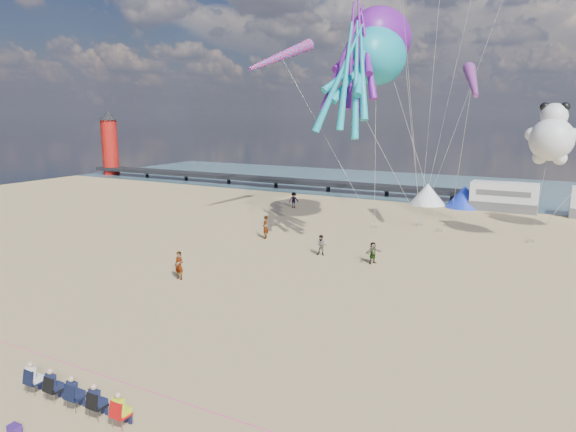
# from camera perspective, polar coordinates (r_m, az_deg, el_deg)

# --- Properties ---
(ground) EXTENTS (120.00, 120.00, 0.00)m
(ground) POSITION_cam_1_polar(r_m,az_deg,el_deg) (23.44, -3.81, -14.30)
(ground) COLOR tan
(ground) RESTS_ON ground
(water) EXTENTS (120.00, 120.00, 0.00)m
(water) POSITION_cam_1_polar(r_m,az_deg,el_deg) (74.40, 19.38, 2.89)
(water) COLOR #385D6C
(water) RESTS_ON ground
(pier) EXTENTS (60.00, 3.00, 0.50)m
(pier) POSITION_cam_1_polar(r_m,az_deg,el_deg) (73.86, -4.06, 4.21)
(pier) COLOR black
(pier) RESTS_ON ground
(lighthouse) EXTENTS (2.60, 2.60, 9.00)m
(lighthouse) POSITION_cam_1_polar(r_m,az_deg,el_deg) (91.60, -19.17, 7.20)
(lighthouse) COLOR #A5140F
(lighthouse) RESTS_ON ground
(motorhome_0) EXTENTS (6.60, 2.50, 3.00)m
(motorhome_0) POSITION_cam_1_polar(r_m,az_deg,el_deg) (58.71, 22.86, 1.99)
(motorhome_0) COLOR silver
(motorhome_0) RESTS_ON ground
(tent_white) EXTENTS (4.00, 4.00, 2.40)m
(tent_white) POSITION_cam_1_polar(r_m,az_deg,el_deg) (60.02, 15.24, 2.38)
(tent_white) COLOR white
(tent_white) RESTS_ON ground
(tent_blue) EXTENTS (4.00, 4.00, 2.40)m
(tent_blue) POSITION_cam_1_polar(r_m,az_deg,el_deg) (59.26, 19.00, 2.05)
(tent_blue) COLOR #1933CC
(tent_blue) RESTS_ON ground
(spectator_row) EXTENTS (6.10, 0.90, 1.30)m
(spectator_row) POSITION_cam_1_polar(r_m,az_deg,el_deg) (20.20, -22.54, -17.59)
(spectator_row) COLOR black
(spectator_row) RESTS_ON ground
(cooler_purple) EXTENTS (0.40, 0.30, 0.32)m
(cooler_purple) POSITION_cam_1_polar(r_m,az_deg,el_deg) (19.89, -28.10, -20.20)
(cooler_purple) COLOR navy
(cooler_purple) RESTS_ON ground
(rope_line) EXTENTS (34.00, 0.03, 0.03)m
(rope_line) POSITION_cam_1_polar(r_m,az_deg,el_deg) (19.89, -11.96, -19.48)
(rope_line) COLOR #F2338C
(rope_line) RESTS_ON ground
(standing_person) EXTENTS (0.68, 0.47, 1.78)m
(standing_person) POSITION_cam_1_polar(r_m,az_deg,el_deg) (32.56, -12.01, -5.40)
(standing_person) COLOR tan
(standing_person) RESTS_ON ground
(beachgoer_1) EXTENTS (0.80, 0.59, 1.51)m
(beachgoer_1) POSITION_cam_1_polar(r_m,az_deg,el_deg) (37.24, 3.74, -3.27)
(beachgoer_1) COLOR #7F6659
(beachgoer_1) RESTS_ON ground
(beachgoer_2) EXTENTS (1.06, 1.05, 1.73)m
(beachgoer_2) POSITION_cam_1_polar(r_m,az_deg,el_deg) (55.78, 0.65, 1.78)
(beachgoer_2) COLOR #7F6659
(beachgoer_2) RESTS_ON ground
(beachgoer_4) EXTENTS (0.78, 0.94, 1.50)m
(beachgoer_4) POSITION_cam_1_polar(r_m,az_deg,el_deg) (35.68, 9.41, -4.06)
(beachgoer_4) COLOR #7F6659
(beachgoer_4) RESTS_ON ground
(beachgoer_5) EXTENTS (1.20, 1.82, 1.88)m
(beachgoer_5) POSITION_cam_1_polar(r_m,az_deg,el_deg) (42.15, -2.54, -1.27)
(beachgoer_5) COLOR #7F6659
(beachgoer_5) RESTS_ON ground
(sandbag_a) EXTENTS (0.50, 0.35, 0.22)m
(sandbag_a) POSITION_cam_1_polar(r_m,az_deg,el_deg) (46.54, 9.58, -1.26)
(sandbag_a) COLOR gray
(sandbag_a) RESTS_ON ground
(sandbag_b) EXTENTS (0.50, 0.35, 0.22)m
(sandbag_b) POSITION_cam_1_polar(r_m,az_deg,el_deg) (46.62, 16.49, -1.55)
(sandbag_b) COLOR gray
(sandbag_b) RESTS_ON ground
(sandbag_c) EXTENTS (0.50, 0.35, 0.22)m
(sandbag_c) POSITION_cam_1_polar(r_m,az_deg,el_deg) (45.43, 25.36, -2.52)
(sandbag_c) COLOR gray
(sandbag_c) RESTS_ON ground
(sandbag_d) EXTENTS (0.50, 0.35, 0.22)m
(sandbag_d) POSITION_cam_1_polar(r_m,az_deg,el_deg) (50.48, 17.62, -0.65)
(sandbag_d) COLOR gray
(sandbag_d) RESTS_ON ground
(sandbag_e) EXTENTS (0.50, 0.35, 0.22)m
(sandbag_e) POSITION_cam_1_polar(r_m,az_deg,el_deg) (48.61, 14.48, -0.92)
(sandbag_e) COLOR gray
(sandbag_e) RESTS_ON ground
(kite_octopus_teal) EXTENTS (4.80, 9.87, 10.97)m
(kite_octopus_teal) POSITION_cam_1_polar(r_m,az_deg,el_deg) (43.03, 9.78, 17.12)
(kite_octopus_teal) COLOR #1497AA
(kite_octopus_purple) EXTENTS (6.09, 10.57, 11.36)m
(kite_octopus_purple) POSITION_cam_1_polar(r_m,az_deg,el_deg) (45.29, 10.23, 18.93)
(kite_octopus_purple) COLOR #67158C
(kite_panda) EXTENTS (4.85, 4.71, 5.45)m
(kite_panda) POSITION_cam_1_polar(r_m,az_deg,el_deg) (43.34, 27.23, 7.58)
(kite_panda) COLOR silver
(windsock_left) EXTENTS (3.55, 7.64, 7.70)m
(windsock_left) POSITION_cam_1_polar(r_m,az_deg,el_deg) (48.15, -0.79, 17.32)
(windsock_left) COLOR red
(windsock_mid) EXTENTS (2.56, 5.66, 5.60)m
(windsock_mid) POSITION_cam_1_polar(r_m,az_deg,el_deg) (43.45, 19.81, 13.92)
(windsock_mid) COLOR red
(windsock_right) EXTENTS (2.02, 4.63, 4.55)m
(windsock_right) POSITION_cam_1_polar(r_m,az_deg,el_deg) (44.41, 6.84, 13.93)
(windsock_right) COLOR red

